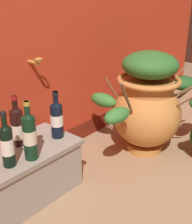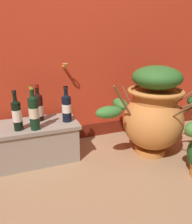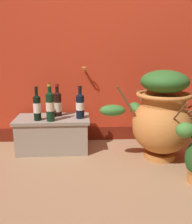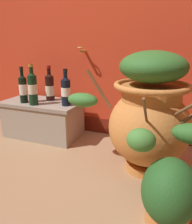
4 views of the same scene
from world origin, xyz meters
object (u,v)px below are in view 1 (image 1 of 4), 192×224
Objects in this scene: wine_bottle_middle at (17,125)px; wine_bottle_back at (57,118)px; wine_bottle_left at (7,144)px; wine_bottle_right at (29,134)px; terracotta_urn at (149,103)px.

wine_bottle_middle is 0.25m from wine_bottle_back.
wine_bottle_right reaches higher than wine_bottle_left.
wine_bottle_back is (0.40, 0.05, 0.00)m from wine_bottle_left.
wine_bottle_left is at bearing 171.14° from terracotta_urn.
wine_bottle_left is 1.00× the size of wine_bottle_middle.
terracotta_urn is 3.24× the size of wine_bottle_right.
terracotta_urn reaches higher than wine_bottle_left.
terracotta_urn is at bearing -8.86° from wine_bottle_left.
wine_bottle_left is at bearing 166.10° from wine_bottle_right.
wine_bottle_right is at bearing 171.77° from terracotta_urn.
wine_bottle_back is (0.27, 0.08, -0.02)m from wine_bottle_right.
wine_bottle_left is 0.40m from wine_bottle_back.
terracotta_urn is 3.54× the size of wine_bottle_left.
wine_bottle_back is (-0.74, 0.23, 0.07)m from terracotta_urn.
terracotta_urn is at bearing -17.16° from wine_bottle_back.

